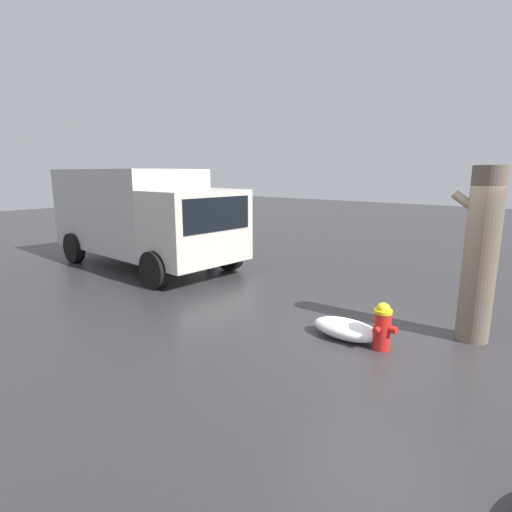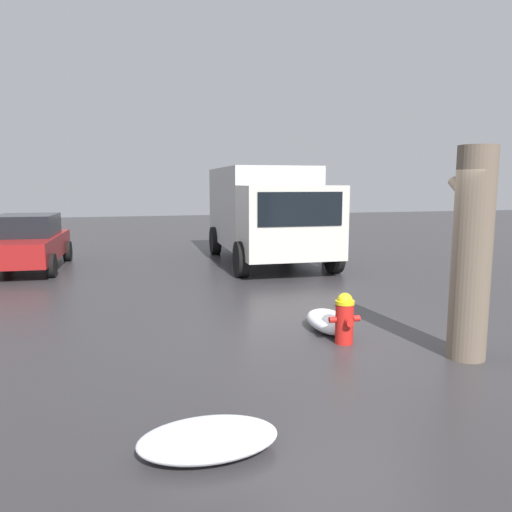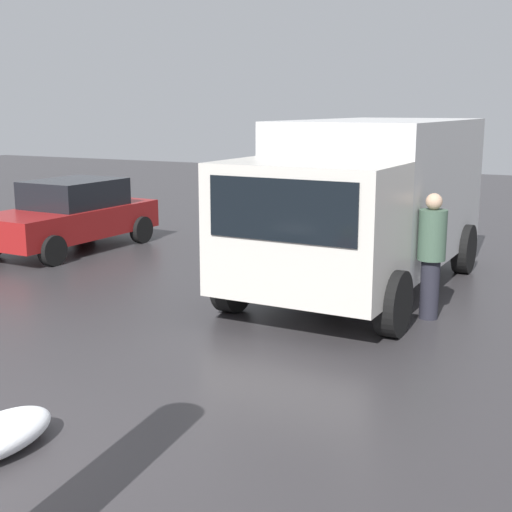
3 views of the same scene
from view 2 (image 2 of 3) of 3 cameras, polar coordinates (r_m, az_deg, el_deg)
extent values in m
plane|color=#333033|center=(7.55, 10.00, -9.78)|extent=(60.00, 60.00, 0.00)
cylinder|color=red|center=(7.47, 10.06, -7.63)|extent=(0.27, 0.27, 0.59)
cylinder|color=yellow|center=(7.38, 10.12, -5.24)|extent=(0.28, 0.28, 0.05)
sphere|color=yellow|center=(7.38, 10.13, -5.03)|extent=(0.23, 0.23, 0.23)
cylinder|color=red|center=(7.28, 10.61, -7.48)|extent=(0.11, 0.12, 0.11)
cylinder|color=red|center=(7.51, 11.38, -7.00)|extent=(0.10, 0.11, 0.09)
cylinder|color=red|center=(7.38, 8.75, -7.21)|extent=(0.10, 0.11, 0.09)
cylinder|color=#6B5B4C|center=(7.10, 23.43, 0.14)|extent=(0.50, 0.50, 2.81)
cylinder|color=#6B5B4C|center=(7.22, 22.67, 6.58)|extent=(0.57, 0.14, 0.46)
cube|color=beige|center=(12.56, 3.92, 3.89)|extent=(1.68, 2.52, 1.83)
cube|color=black|center=(11.77, 5.12, 5.36)|extent=(0.09, 2.08, 0.80)
cube|color=#BCBCBC|center=(15.57, 0.46, 5.71)|extent=(4.74, 2.61, 2.34)
cylinder|color=black|center=(13.16, 8.92, 0.01)|extent=(0.91, 0.31, 0.90)
cylinder|color=black|center=(12.44, -1.69, -0.37)|extent=(0.91, 0.31, 0.90)
cylinder|color=black|center=(17.11, 3.54, 2.00)|extent=(0.91, 0.31, 0.90)
cylinder|color=black|center=(16.56, -4.68, 1.78)|extent=(0.91, 0.31, 0.90)
cylinder|color=#23232D|center=(14.19, 8.12, 0.56)|extent=(0.27, 0.27, 0.87)
cylinder|color=#3F5947|center=(14.11, 8.19, 3.76)|extent=(0.40, 0.40, 0.72)
sphere|color=tan|center=(14.08, 8.23, 5.70)|extent=(0.23, 0.23, 0.23)
cube|color=maroon|center=(14.86, -24.80, 0.88)|extent=(4.09, 1.89, 0.61)
cube|color=black|center=(15.00, -24.78, 3.22)|extent=(1.99, 1.59, 0.57)
cylinder|color=black|center=(13.41, -22.37, -1.02)|extent=(0.61, 0.23, 0.60)
cylinder|color=black|center=(16.07, -20.74, 0.53)|extent=(0.61, 0.23, 0.60)
cylinder|color=black|center=(16.41, -26.65, 0.33)|extent=(0.61, 0.23, 0.60)
ellipsoid|color=white|center=(4.65, -5.47, -20.09)|extent=(0.74, 1.24, 0.24)
ellipsoid|color=white|center=(8.06, 8.34, -7.41)|extent=(1.16, 0.60, 0.31)
camera|label=1|loc=(4.99, -47.38, 9.90)|focal=28.00mm
camera|label=3|loc=(8.35, 55.29, 9.50)|focal=50.00mm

